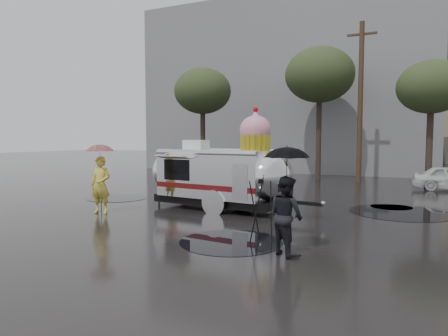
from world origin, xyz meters
The scene contains 14 objects.
ground centered at (0.00, 0.00, 0.00)m, with size 120.00×120.00×0.00m, color black.
puddles centered at (0.89, 3.40, 0.01)m, with size 13.78×8.91×0.01m.
grey_building centered at (-4.00, 24.00, 6.50)m, with size 22.00×12.00×13.00m, color slate.
utility_pole centered at (2.50, 14.00, 4.62)m, with size 1.60×0.28×9.00m.
tree_left centered at (-7.00, 13.00, 5.48)m, with size 3.64×3.64×6.95m.
tree_mid centered at (0.00, 15.00, 6.34)m, with size 4.20×4.20×8.03m.
tree_right centered at (6.00, 13.00, 5.06)m, with size 3.36×3.36×6.42m.
barricade_row centered at (-5.55, 9.96, 0.52)m, with size 4.30×0.80×1.00m.
airstream_trailer centered at (-1.04, 3.00, 1.27)m, with size 6.71×2.80×3.63m.
person_left centered at (-4.31, 0.50, 0.95)m, with size 0.69×0.46×1.91m, color yellow.
umbrella_pink centered at (-4.31, 0.50, 1.94)m, with size 1.16×1.16×2.34m.
person_right centered at (2.65, -1.58, 0.85)m, with size 0.82×0.45×1.70m, color black.
umbrella_black centered at (2.65, -1.58, 1.95)m, with size 1.18×1.18×2.36m.
tripod centered at (1.77, -0.73, 0.91)m, with size 0.63×0.58×1.53m.
Camera 1 is at (4.95, -9.82, 2.49)m, focal length 32.00 mm.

